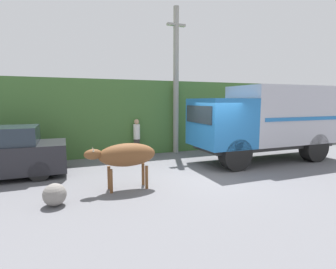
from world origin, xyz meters
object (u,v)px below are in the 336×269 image
object	(u,v)px
utility_pole	(176,80)
roadside_rock	(55,195)
brown_cow	(126,155)
pedestrian_on_hill	(137,136)
cargo_truck	(269,119)

from	to	relation	value
utility_pole	roadside_rock	bearing A→B (deg)	-137.15
brown_cow	utility_pole	xyz separation A→B (m)	(3.47, 4.41, 2.56)
pedestrian_on_hill	roadside_rock	size ratio (longest dim) A/B	3.09
pedestrian_on_hill	utility_pole	size ratio (longest dim) A/B	0.25
cargo_truck	utility_pole	size ratio (longest dim) A/B	0.93
pedestrian_on_hill	roadside_rock	world-z (taller)	pedestrian_on_hill
cargo_truck	pedestrian_on_hill	world-z (taller)	cargo_truck
cargo_truck	pedestrian_on_hill	distance (m)	5.87
utility_pole	roadside_rock	xyz separation A→B (m)	(-5.38, -4.99, -3.29)
brown_cow	roadside_rock	world-z (taller)	brown_cow
cargo_truck	brown_cow	bearing A→B (deg)	-168.34
pedestrian_on_hill	utility_pole	bearing A→B (deg)	-158.31
brown_cow	cargo_truck	bearing A→B (deg)	23.57
cargo_truck	roadside_rock	xyz separation A→B (m)	(-8.41, -2.03, -1.52)
brown_cow	utility_pole	distance (m)	6.17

